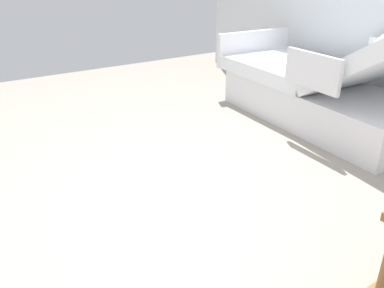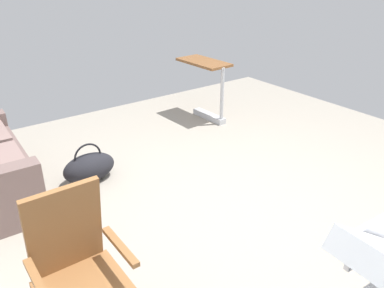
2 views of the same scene
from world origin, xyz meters
TOP-DOWN VIEW (x-y plane):
  - ground_plane at (0.00, 0.00)m, footprint 6.41×6.41m
  - hospital_bed at (-1.94, -0.09)m, footprint 1.09×2.11m

SIDE VIEW (x-z plane):
  - ground_plane at x=0.00m, z-range 0.00..0.00m
  - hospital_bed at x=-1.94m, z-range -0.24..0.86m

